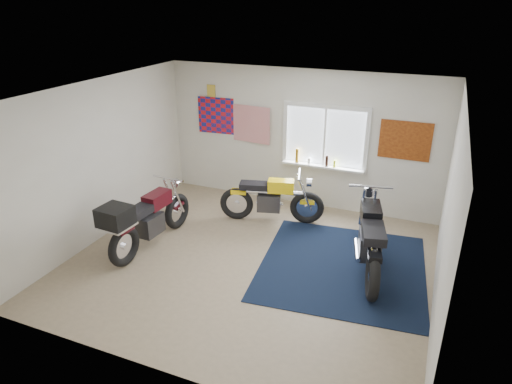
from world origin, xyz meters
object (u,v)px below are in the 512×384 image
at_px(yellow_triumph, 271,200).
at_px(black_chrome_bike, 370,239).
at_px(maroon_tourer, 145,220).

distance_m(yellow_triumph, black_chrome_bike, 2.18).
bearing_deg(maroon_tourer, black_chrome_bike, -73.11).
xyz_separation_m(yellow_triumph, maroon_tourer, (-1.55, -1.76, 0.11)).
height_order(yellow_triumph, black_chrome_bike, black_chrome_bike).
height_order(black_chrome_bike, maroon_tourer, black_chrome_bike).
bearing_deg(yellow_triumph, black_chrome_bike, -40.95).
bearing_deg(yellow_triumph, maroon_tourer, -146.26).
bearing_deg(black_chrome_bike, maroon_tourer, 89.38).
xyz_separation_m(black_chrome_bike, maroon_tourer, (-3.51, -0.81, 0.04)).
relative_size(yellow_triumph, maroon_tourer, 0.93).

